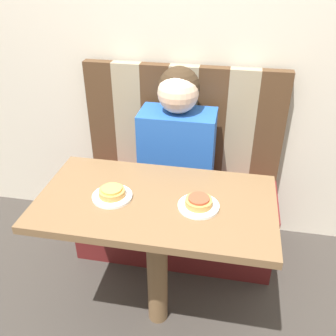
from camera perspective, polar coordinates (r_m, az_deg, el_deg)
The scene contains 10 objects.
ground_plane at distance 2.14m, azimuth -1.50°, elevation -21.55°, with size 12.00×12.00×0.00m, color #38332D.
wall_back at distance 2.18m, azimuth 3.02°, elevation 20.50°, with size 7.00×0.05×2.60m.
booth_seat at distance 2.36m, azimuth 1.28°, elevation -7.44°, with size 1.17×0.49×0.45m.
booth_backrest at distance 2.25m, azimuth 2.35°, elevation 7.15°, with size 1.17×0.06×0.67m.
dining_table at distance 1.67m, azimuth -1.81°, elevation -8.07°, with size 1.02×0.56×0.76m.
person at distance 2.06m, azimuth 1.48°, elevation 5.25°, with size 0.41×0.25×0.71m.
plate_left at distance 1.62m, azimuth -8.48°, elevation -4.29°, with size 0.17×0.17×0.01m.
plate_right at distance 1.56m, azimuth 4.67°, elevation -5.80°, with size 0.17×0.17×0.01m.
pizza_left at distance 1.61m, azimuth -8.55°, elevation -3.62°, with size 0.11×0.11×0.04m.
pizza_right at distance 1.54m, azimuth 4.71°, elevation -5.11°, with size 0.11×0.11×0.04m.
Camera 1 is at (0.29, -1.26, 1.70)m, focal length 40.00 mm.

